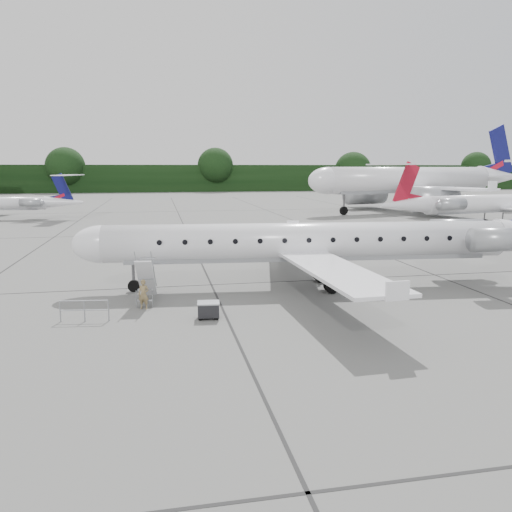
{
  "coord_description": "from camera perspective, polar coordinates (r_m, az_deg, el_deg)",
  "views": [
    {
      "loc": [
        -8.27,
        -22.76,
        7.03
      ],
      "look_at": [
        -3.13,
        3.55,
        2.3
      ],
      "focal_mm": 35.0,
      "sensor_mm": 36.0,
      "label": 1
    }
  ],
  "objects": [
    {
      "name": "ground",
      "position": [
        25.21,
        8.61,
        -6.3
      ],
      "size": [
        320.0,
        320.0,
        0.0
      ],
      "primitive_type": "plane",
      "color": "slate",
      "rests_on": "ground"
    },
    {
      "name": "treeline",
      "position": [
        153.01,
        -8.05,
        8.78
      ],
      "size": [
        260.0,
        4.0,
        8.0
      ],
      "primitive_type": "cube",
      "color": "black",
      "rests_on": "ground"
    },
    {
      "name": "main_regional_jet",
      "position": [
        29.39,
        5.98,
        3.78
      ],
      "size": [
        31.94,
        24.25,
        7.74
      ],
      "primitive_type": null,
      "rotation": [
        0.0,
        0.0,
        -0.09
      ],
      "color": "white",
      "rests_on": "ground"
    },
    {
      "name": "airstair",
      "position": [
        27.04,
        -12.44,
        -2.66
      ],
      "size": [
        1.06,
        2.49,
        2.43
      ],
      "primitive_type": null,
      "rotation": [
        0.0,
        0.0,
        -0.09
      ],
      "color": "white",
      "rests_on": "ground"
    },
    {
      "name": "passenger",
      "position": [
        25.83,
        -12.72,
        -4.3
      ],
      "size": [
        0.64,
        0.52,
        1.51
      ],
      "primitive_type": "imported",
      "rotation": [
        0.0,
        0.0,
        -0.33
      ],
      "color": "olive",
      "rests_on": "ground"
    },
    {
      "name": "safety_railing",
      "position": [
        24.56,
        -19.02,
        -5.97
      ],
      "size": [
        2.19,
        0.36,
        1.0
      ],
      "primitive_type": null,
      "rotation": [
        0.0,
        0.0,
        -0.13
      ],
      "color": "gray",
      "rests_on": "ground"
    },
    {
      "name": "baggage_cart",
      "position": [
        23.81,
        -5.45,
        -6.13
      ],
      "size": [
        1.06,
        0.89,
        0.86
      ],
      "primitive_type": null,
      "rotation": [
        0.0,
        0.0,
        -0.09
      ],
      "color": "black",
      "rests_on": "ground"
    },
    {
      "name": "bg_narrowbody",
      "position": [
        84.99,
        17.24,
        9.68
      ],
      "size": [
        45.8,
        37.6,
        14.38
      ],
      "primitive_type": null,
      "rotation": [
        0.0,
        0.0,
        0.24
      ],
      "color": "white",
      "rests_on": "ground"
    },
    {
      "name": "bg_regional_right",
      "position": [
        69.1,
        26.28,
        6.33
      ],
      "size": [
        32.57,
        26.04,
        7.66
      ],
      "primitive_type": null,
      "rotation": [
        0.0,
        0.0,
        3.33
      ],
      "color": "white",
      "rests_on": "ground"
    }
  ]
}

